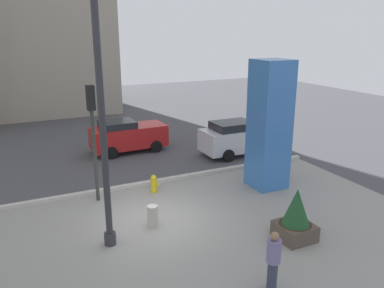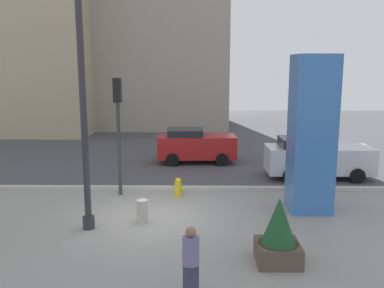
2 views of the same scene
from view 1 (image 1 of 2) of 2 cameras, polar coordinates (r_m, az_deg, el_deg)
name	(u,v)px [view 1 (image 1 of 2)]	position (r m, az deg, el deg)	size (l,w,h in m)	color
ground_plane	(123,181)	(17.22, -10.15, -5.41)	(60.00, 60.00, 0.00)	#47474C
plaza_pavement	(177,248)	(12.11, -2.19, -15.13)	(18.00, 10.00, 0.02)	gray
curb_strip	(129,186)	(16.40, -9.33, -6.20)	(18.00, 0.24, 0.16)	#B7B2A8
lamp_post	(103,131)	(11.12, -13.11, 1.92)	(0.44, 0.44, 7.43)	#2D2D33
art_pillar_blue	(269,125)	(15.96, 11.42, 2.74)	(1.37, 1.37, 5.28)	#3870BC
potted_plant_curbside	(296,217)	(12.61, 15.16, -10.42)	(1.08, 1.08, 1.71)	#4C4238
fire_hydrant	(154,184)	(15.75, -5.68, -5.89)	(0.36, 0.26, 0.75)	gold
concrete_bollard	(153,216)	(13.14, -5.87, -10.63)	(0.36, 0.36, 0.75)	#B2ADA3
traffic_light_far_side	(93,125)	(14.58, -14.56, 2.78)	(0.28, 0.42, 4.48)	#333833
car_intersection	(128,136)	(21.06, -9.54, 1.25)	(4.04, 2.03, 1.75)	red
car_far_lane	(242,137)	(20.58, 7.42, 1.04)	(4.59, 1.98, 1.80)	silver
pedestrian_crossing	(273,258)	(10.15, 12.00, -16.29)	(0.51, 0.51, 1.64)	#33384C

